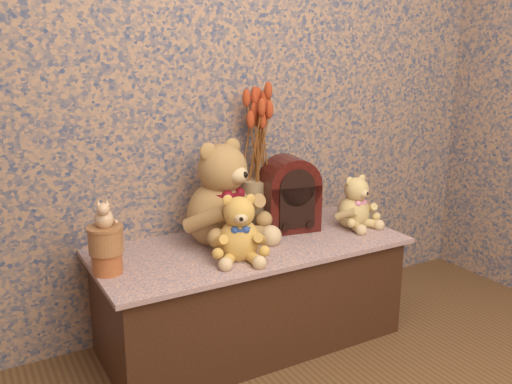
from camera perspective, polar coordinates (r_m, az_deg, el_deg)
display_shelf at (r=2.43m, az=-0.59°, el=-10.50°), size 1.32×0.59×0.46m
teddy_large at (r=2.30m, az=-3.87°, el=0.40°), size 0.52×0.56×0.47m
teddy_medium at (r=2.14m, az=-1.80°, el=-3.36°), size 0.31×0.33×0.28m
teddy_small at (r=2.57m, az=10.19°, el=-0.73°), size 0.24×0.27×0.26m
cathedral_radio at (r=2.49m, az=3.51°, el=-0.12°), size 0.27×0.22×0.34m
ceramic_vase at (r=2.52m, az=0.11°, el=-1.23°), size 0.17×0.17×0.22m
dried_stalks at (r=2.45m, az=0.11°, el=6.49°), size 0.26×0.26×0.46m
biscuit_tin_lower at (r=2.11m, az=-15.26°, el=-7.13°), size 0.14×0.14×0.08m
biscuit_tin_upper at (r=2.08m, az=-15.42°, el=-4.84°), size 0.14×0.14×0.10m
cat_figurine at (r=2.05m, az=-15.62°, el=-2.08°), size 0.10×0.11×0.11m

